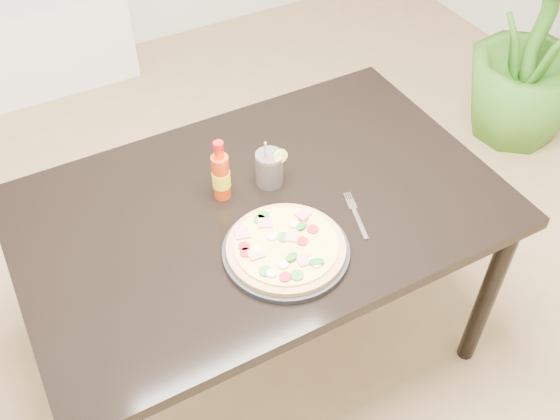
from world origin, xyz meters
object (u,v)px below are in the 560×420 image
plate (286,251)px  cola_cup (269,169)px  hot_sauce_bottle (221,175)px  fork (356,214)px  pizza (286,246)px  dining_table (261,223)px  houseplant (539,41)px

plate → cola_cup: 0.29m
hot_sauce_bottle → fork: hot_sauce_bottle is taller
plate → pizza: (-0.00, -0.00, 0.02)m
dining_table → cola_cup: size_ratio=8.08×
dining_table → houseplant: houseplant is taller
plate → pizza: 0.02m
hot_sauce_bottle → cola_cup: bearing=-5.4°
dining_table → pizza: (-0.03, -0.20, 0.11)m
hot_sauce_bottle → cola_cup: 0.15m
dining_table → hot_sauce_bottle: size_ratio=6.99×
houseplant → pizza: bearing=-157.0°
plate → houseplant: size_ratio=0.33×
dining_table → pizza: 0.23m
cola_cup → fork: (0.15, -0.24, -0.05)m
dining_table → fork: fork is taller
hot_sauce_bottle → houseplant: size_ratio=0.19×
cola_cup → houseplant: houseplant is taller
hot_sauce_bottle → fork: 0.40m
plate → fork: (0.25, 0.03, -0.01)m
pizza → houseplant: size_ratio=0.31×
houseplant → hot_sauce_bottle: bearing=-165.7°
pizza → cola_cup: (0.09, 0.27, 0.02)m
cola_cup → fork: 0.29m
pizza → fork: size_ratio=1.74×
hot_sauce_bottle → cola_cup: hot_sauce_bottle is taller
hot_sauce_bottle → fork: (0.30, -0.25, -0.08)m
houseplant → fork: bearing=-154.7°
cola_cup → houseplant: bearing=15.9°
hot_sauce_bottle → houseplant: (1.82, 0.46, -0.31)m
pizza → houseplant: houseplant is taller
pizza → fork: pizza is taller
plate → fork: size_ratio=1.86×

